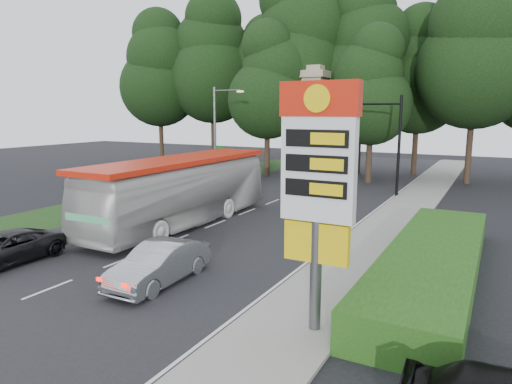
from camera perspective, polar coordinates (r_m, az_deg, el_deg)
The scene contains 21 objects.
ground at distance 17.35m, azimuth -25.86°, elevation -11.52°, with size 120.00×120.00×0.00m, color black.
road_surface at distance 25.81m, azimuth -3.85°, elevation -3.58°, with size 14.00×80.00×0.02m, color black.
sidewalk_right at distance 22.59m, azimuth 14.84°, elevation -5.75°, with size 3.00×80.00×0.12m, color gray.
grass_verge_left at distance 36.07m, azimuth -11.60°, elevation 0.16°, with size 5.00×50.00×0.02m, color #193814.
hedge at distance 18.17m, azimuth 21.20°, elevation -8.21°, with size 3.00×14.00×1.20m, color #214612.
gas_station_pylon at distance 12.08m, azimuth 7.77°, elevation 2.19°, with size 2.10×0.45×6.85m.
traffic_signal_mast at distance 34.13m, azimuth 15.35°, elevation 7.33°, with size 6.10×0.35×7.20m.
streetlight_signs at distance 37.32m, azimuth -4.87°, elevation 7.50°, with size 2.75×0.98×8.00m.
monument at distance 42.14m, azimuth 6.95°, elevation 8.65°, with size 3.00×3.00×10.05m.
tree_far_west at distance 55.28m, azimuth -12.04°, elevation 14.62°, with size 8.96×8.96×17.60m.
tree_west_mid at distance 53.39m, azimuth -5.51°, elevation 16.04°, with size 9.80×9.80×19.25m.
tree_west_near at distance 51.95m, azimuth 1.49°, elevation 14.39°, with size 8.40×8.40×16.50m.
tree_center_left at distance 46.43m, azimuth 4.94°, elevation 17.37°, with size 10.08×10.08×19.80m.
tree_center_right at distance 46.19m, azimuth 13.08°, elevation 15.94°, with size 9.24×9.24×18.15m.
tree_east_near at distance 46.94m, azimuth 19.75°, elevation 13.88°, with size 8.12×8.12×15.95m.
tree_east_mid at distance 42.62m, azimuth 25.95°, elevation 16.19°, with size 9.52×9.52×18.70m.
tree_monument_left at distance 42.93m, azimuth 1.43°, elevation 13.52°, with size 7.28×7.28×14.30m.
tree_monument_right at distance 40.01m, azimuth 14.30°, elevation 12.51°, with size 6.72×6.72×13.20m.
transit_bus at distance 24.89m, azimuth -9.35°, elevation 0.05°, with size 3.05×13.03×3.63m, color silver.
sedan_silver at distance 16.79m, azimuth -11.98°, elevation -8.75°, with size 1.55×4.45×1.47m, color #A2A6AA.
suv_charcoal at distance 21.04m, azimuth -28.93°, elevation -6.22°, with size 2.14×4.63×1.29m, color black.
Camera 1 is at (13.38, -9.22, 6.08)m, focal length 32.00 mm.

